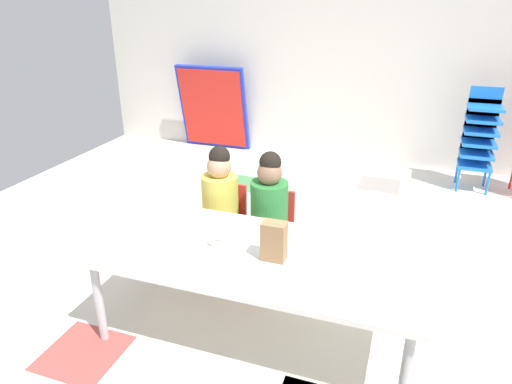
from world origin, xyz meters
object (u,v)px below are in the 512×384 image
at_px(folded_activity_table, 213,108).
at_px(paper_plate_near_edge, 216,244).
at_px(seated_child_near_camera, 220,196).
at_px(kid_chair_blue_stack, 480,134).
at_px(donut_powdered_on_plate, 216,241).
at_px(paper_bag_brown, 274,241).
at_px(paper_plate_center_table, 179,234).
at_px(craft_table, 258,258).
at_px(seated_child_middle_seat, 270,203).

bearing_deg(folded_activity_table, paper_plate_near_edge, -65.55).
distance_m(seated_child_near_camera, kid_chair_blue_stack, 2.93).
distance_m(kid_chair_blue_stack, donut_powdered_on_plate, 3.32).
bearing_deg(paper_bag_brown, paper_plate_center_table, 172.56).
height_order(paper_plate_near_edge, paper_plate_center_table, same).
bearing_deg(seated_child_near_camera, paper_plate_near_edge, -68.70).
relative_size(paper_plate_center_table, donut_powdered_on_plate, 1.85).
xyz_separation_m(kid_chair_blue_stack, paper_bag_brown, (-1.28, -2.93, 0.08)).
height_order(craft_table, paper_plate_near_edge, paper_plate_near_edge).
relative_size(folded_activity_table, paper_plate_near_edge, 6.04).
distance_m(craft_table, kid_chair_blue_stack, 3.20).
relative_size(kid_chair_blue_stack, paper_plate_near_edge, 5.78).
bearing_deg(seated_child_near_camera, paper_bag_brown, -48.35).
distance_m(seated_child_middle_seat, folded_activity_table, 3.02).
xyz_separation_m(seated_child_middle_seat, kid_chair_blue_stack, (1.52, 2.24, 0.02)).
xyz_separation_m(seated_child_middle_seat, paper_plate_near_edge, (-0.12, -0.64, 0.00)).
bearing_deg(seated_child_near_camera, craft_table, -51.87).
relative_size(seated_child_near_camera, paper_bag_brown, 4.17).
distance_m(folded_activity_table, paper_plate_center_table, 3.40).
bearing_deg(donut_powdered_on_plate, craft_table, -0.28).
height_order(craft_table, donut_powdered_on_plate, donut_powdered_on_plate).
height_order(kid_chair_blue_stack, folded_activity_table, folded_activity_table).
xyz_separation_m(seated_child_near_camera, paper_plate_center_table, (-0.01, -0.60, 0.00)).
bearing_deg(donut_powdered_on_plate, paper_plate_center_table, 171.34).
bearing_deg(paper_bag_brown, craft_table, 158.82).
xyz_separation_m(folded_activity_table, paper_plate_near_edge, (1.46, -3.22, 0.02)).
bearing_deg(kid_chair_blue_stack, craft_table, -115.52).
xyz_separation_m(seated_child_near_camera, folded_activity_table, (-1.21, 2.57, -0.02)).
bearing_deg(seated_child_near_camera, seated_child_middle_seat, 0.00).
bearing_deg(kid_chair_blue_stack, folded_activity_table, 173.87).
bearing_deg(kid_chair_blue_stack, paper_plate_near_edge, -119.51).
bearing_deg(kid_chair_blue_stack, seated_child_near_camera, -130.05).
bearing_deg(seated_child_middle_seat, craft_table, -77.92).
distance_m(paper_plate_near_edge, paper_plate_center_table, 0.26).
distance_m(seated_child_middle_seat, paper_bag_brown, 0.73).
height_order(kid_chair_blue_stack, paper_plate_center_table, kid_chair_blue_stack).
height_order(kid_chair_blue_stack, donut_powdered_on_plate, kid_chair_blue_stack).
height_order(seated_child_middle_seat, paper_plate_center_table, seated_child_middle_seat).
height_order(paper_plate_center_table, donut_powdered_on_plate, donut_powdered_on_plate).
bearing_deg(craft_table, paper_plate_center_table, 175.47).
relative_size(seated_child_middle_seat, folded_activity_table, 0.84).
xyz_separation_m(paper_bag_brown, donut_powdered_on_plate, (-0.36, 0.04, -0.09)).
distance_m(seated_child_near_camera, paper_plate_near_edge, 0.69).
xyz_separation_m(seated_child_middle_seat, paper_plate_center_table, (-0.38, -0.60, 0.00)).
relative_size(craft_table, paper_bag_brown, 8.37).
bearing_deg(folded_activity_table, paper_bag_brown, -60.80).
relative_size(craft_table, seated_child_near_camera, 2.01).
bearing_deg(kid_chair_blue_stack, paper_bag_brown, -113.55).
bearing_deg(craft_table, folded_activity_table, 118.09).
bearing_deg(folded_activity_table, seated_child_near_camera, -64.79).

